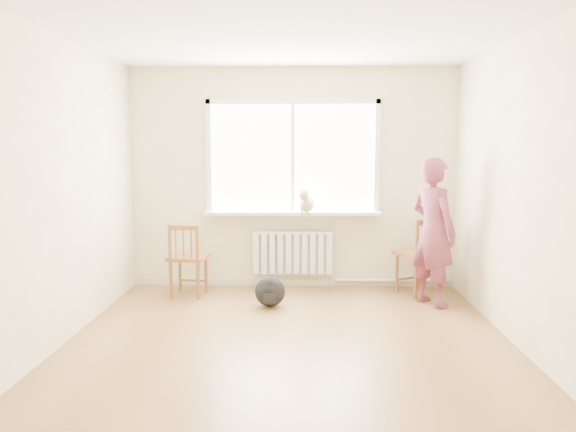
# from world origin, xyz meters

# --- Properties ---
(floor) EXTENTS (4.50, 4.50, 0.00)m
(floor) POSITION_xyz_m (0.00, 0.00, 0.00)
(floor) COLOR olive
(floor) RESTS_ON ground
(ceiling) EXTENTS (4.50, 4.50, 0.00)m
(ceiling) POSITION_xyz_m (0.00, 0.00, 2.70)
(ceiling) COLOR white
(ceiling) RESTS_ON back_wall
(back_wall) EXTENTS (4.00, 0.01, 2.70)m
(back_wall) POSITION_xyz_m (0.00, 2.25, 1.35)
(back_wall) COLOR #F3E8C2
(back_wall) RESTS_ON ground
(window) EXTENTS (2.12, 0.05, 1.42)m
(window) POSITION_xyz_m (0.00, 2.22, 1.66)
(window) COLOR white
(window) RESTS_ON back_wall
(windowsill) EXTENTS (2.15, 0.22, 0.04)m
(windowsill) POSITION_xyz_m (0.00, 2.14, 0.93)
(windowsill) COLOR white
(windowsill) RESTS_ON back_wall
(radiator) EXTENTS (1.00, 0.12, 0.55)m
(radiator) POSITION_xyz_m (0.00, 2.16, 0.44)
(radiator) COLOR white
(radiator) RESTS_ON back_wall
(heating_pipe) EXTENTS (1.40, 0.04, 0.04)m
(heating_pipe) POSITION_xyz_m (1.25, 2.19, 0.08)
(heating_pipe) COLOR silver
(heating_pipe) RESTS_ON back_wall
(baseboard) EXTENTS (4.00, 0.03, 0.08)m
(baseboard) POSITION_xyz_m (0.00, 2.23, 0.04)
(baseboard) COLOR beige
(baseboard) RESTS_ON ground
(chair_left) EXTENTS (0.47, 0.45, 0.86)m
(chair_left) POSITION_xyz_m (-1.22, 1.67, 0.43)
(chair_left) COLOR brown
(chair_left) RESTS_ON floor
(chair_right) EXTENTS (0.60, 0.60, 0.92)m
(chair_right) POSITION_xyz_m (1.51, 1.82, 0.46)
(chair_right) COLOR brown
(chair_right) RESTS_ON floor
(person) EXTENTS (0.64, 0.71, 1.63)m
(person) POSITION_xyz_m (1.55, 1.41, 0.81)
(person) COLOR #CA436C
(person) RESTS_ON floor
(cat) EXTENTS (0.27, 0.45, 0.30)m
(cat) POSITION_xyz_m (0.17, 2.05, 1.07)
(cat) COLOR beige
(cat) RESTS_ON windowsill
(backpack) EXTENTS (0.38, 0.32, 0.33)m
(backpack) POSITION_xyz_m (-0.23, 1.29, 0.17)
(backpack) COLOR black
(backpack) RESTS_ON floor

